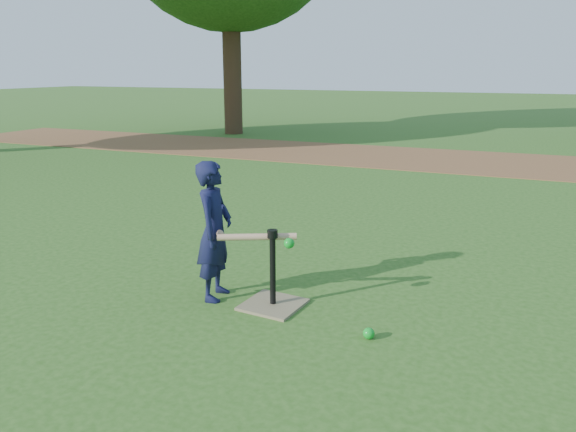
% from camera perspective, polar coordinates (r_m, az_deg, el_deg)
% --- Properties ---
extents(ground, '(80.00, 80.00, 0.00)m').
position_cam_1_polar(ground, '(4.58, 1.42, -8.17)').
color(ground, '#285116').
rests_on(ground, ground).
extents(dirt_strip, '(24.00, 3.00, 0.01)m').
position_cam_1_polar(dirt_strip, '(11.67, 15.15, 5.55)').
color(dirt_strip, brown).
rests_on(dirt_strip, ground).
extents(child, '(0.33, 0.45, 1.11)m').
position_cam_1_polar(child, '(4.43, -7.48, -1.51)').
color(child, black).
rests_on(child, ground).
extents(wiffle_ball_ground, '(0.08, 0.08, 0.08)m').
position_cam_1_polar(wiffle_ball_ground, '(3.94, 8.21, -11.72)').
color(wiffle_ball_ground, '#0D9621').
rests_on(wiffle_ball_ground, ground).
extents(batting_tee, '(0.47, 0.47, 0.61)m').
position_cam_1_polar(batting_tee, '(4.37, -1.55, -7.80)').
color(batting_tee, '#7B6D4E').
rests_on(batting_tee, ground).
extents(swing_action, '(0.64, 0.31, 0.09)m').
position_cam_1_polar(swing_action, '(4.24, -2.91, -2.23)').
color(swing_action, tan).
rests_on(swing_action, ground).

